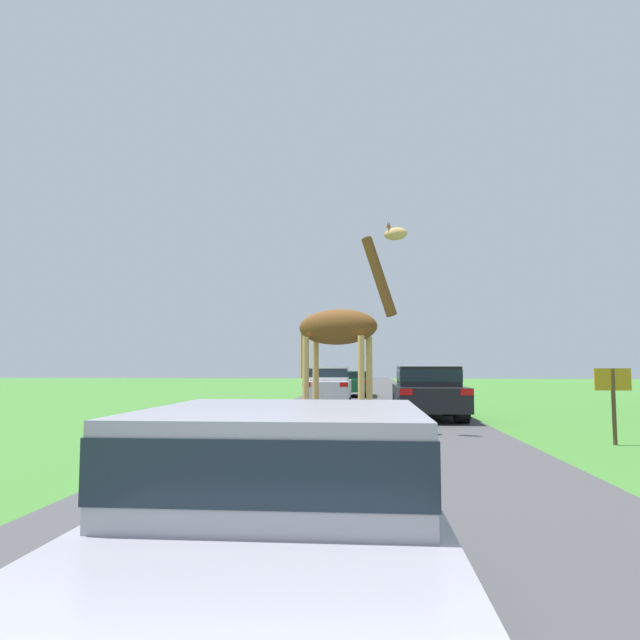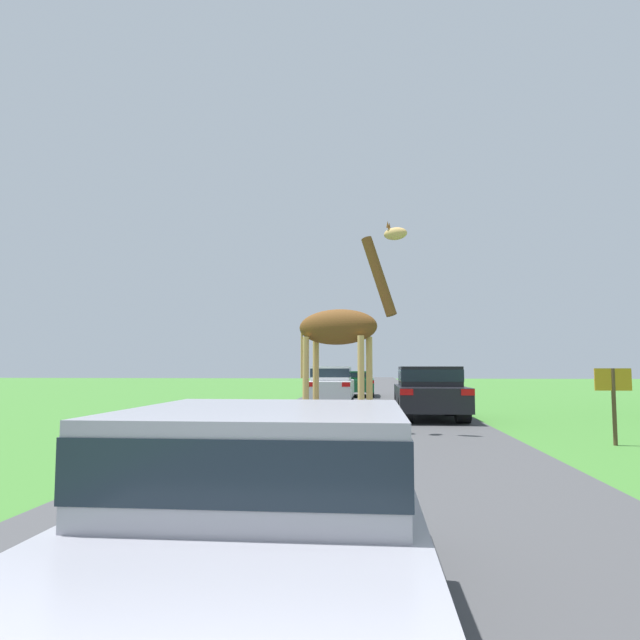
% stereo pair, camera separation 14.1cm
% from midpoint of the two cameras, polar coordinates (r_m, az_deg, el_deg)
% --- Properties ---
extents(road, '(6.71, 120.00, 0.00)m').
position_cam_midpoint_polar(road, '(29.91, 4.86, -7.67)').
color(road, '#424244').
rests_on(road, ground).
extents(giraffe_near_road, '(2.77, 1.32, 4.98)m').
position_cam_midpoint_polar(giraffe_near_road, '(13.78, 2.51, -0.93)').
color(giraffe_near_road, tan).
rests_on(giraffe_near_road, ground).
extents(car_lead_maroon, '(1.77, 4.02, 1.28)m').
position_cam_midpoint_polar(car_lead_maroon, '(3.57, -4.16, -18.38)').
color(car_lead_maroon, gray).
rests_on(car_lead_maroon, ground).
extents(car_queue_right, '(1.99, 4.55, 1.33)m').
position_cam_midpoint_polar(car_queue_right, '(30.66, 3.68, -6.25)').
color(car_queue_right, '#144C28').
rests_on(car_queue_right, ground).
extents(car_queue_left, '(1.72, 4.48, 1.57)m').
position_cam_midpoint_polar(car_queue_left, '(23.72, 1.33, -6.44)').
color(car_queue_left, silver).
rests_on(car_queue_left, ground).
extents(car_far_ahead, '(1.94, 4.16, 1.55)m').
position_cam_midpoint_polar(car_far_ahead, '(17.47, 11.12, -6.99)').
color(car_far_ahead, black).
rests_on(car_far_ahead, ground).
extents(sign_post, '(0.70, 0.08, 1.51)m').
position_cam_midpoint_polar(sign_post, '(12.77, 27.57, -6.35)').
color(sign_post, '#4C3823').
rests_on(sign_post, ground).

